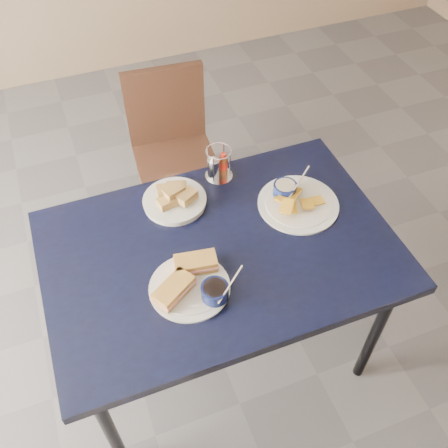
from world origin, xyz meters
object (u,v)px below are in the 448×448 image
object	(u,v)px
condiment_caddy	(217,166)
chair_far	(170,140)
dining_table	(220,259)
bread_basket	(175,199)
sandwich_plate	(192,283)
plantain_plate	(294,199)

from	to	relation	value
condiment_caddy	chair_far	bearing A→B (deg)	93.55
dining_table	condiment_caddy	bearing A→B (deg)	70.91
chair_far	bread_basket	xyz separation A→B (m)	(-0.17, -0.68, 0.29)
bread_basket	condiment_caddy	xyz separation A→B (m)	(0.20, 0.08, 0.03)
bread_basket	condiment_caddy	bearing A→B (deg)	21.80
sandwich_plate	bread_basket	distance (m)	0.39
chair_far	condiment_caddy	size ratio (longest dim) A/B	6.21
sandwich_plate	bread_basket	size ratio (longest dim) A/B	1.28
dining_table	chair_far	xyz separation A→B (m)	(0.08, 0.94, -0.20)
plantain_plate	condiment_caddy	size ratio (longest dim) A/B	2.25
plantain_plate	bread_basket	bearing A→B (deg)	159.64
dining_table	sandwich_plate	xyz separation A→B (m)	(-0.14, -0.12, 0.09)
chair_far	condiment_caddy	distance (m)	0.68
sandwich_plate	bread_basket	world-z (taller)	sandwich_plate
plantain_plate	condiment_caddy	world-z (taller)	condiment_caddy
chair_far	plantain_plate	size ratio (longest dim) A/B	2.76
chair_far	plantain_plate	world-z (taller)	plantain_plate
dining_table	bread_basket	distance (m)	0.29
dining_table	chair_far	bearing A→B (deg)	85.08
dining_table	plantain_plate	world-z (taller)	plantain_plate
chair_far	condiment_caddy	xyz separation A→B (m)	(0.04, -0.60, 0.32)
chair_far	sandwich_plate	xyz separation A→B (m)	(-0.22, -1.07, 0.29)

